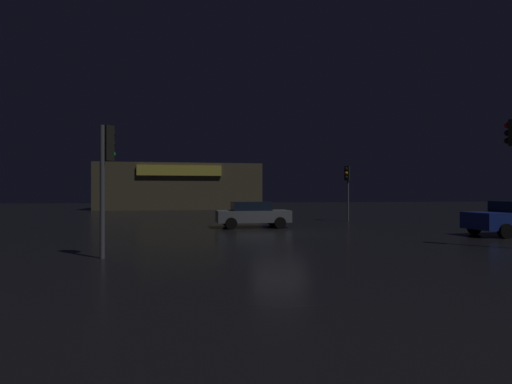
{
  "coord_description": "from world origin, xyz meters",
  "views": [
    {
      "loc": [
        -4.43,
        -18.77,
        1.88
      ],
      "look_at": [
        0.26,
        7.82,
        1.93
      ],
      "focal_mm": 29.11,
      "sensor_mm": 36.0,
      "label": 1
    }
  ],
  "objects_px": {
    "traffic_signal_main": "(347,181)",
    "traffic_signal_opposite": "(106,163)",
    "car_far": "(252,214)",
    "store_building": "(180,187)"
  },
  "relations": [
    {
      "from": "traffic_signal_main",
      "to": "traffic_signal_opposite",
      "type": "distance_m",
      "value": 18.7
    },
    {
      "from": "traffic_signal_opposite",
      "to": "store_building",
      "type": "bearing_deg",
      "value": 87.1
    },
    {
      "from": "store_building",
      "to": "car_far",
      "type": "height_order",
      "value": "store_building"
    },
    {
      "from": "car_far",
      "to": "traffic_signal_main",
      "type": "bearing_deg",
      "value": 29.14
    },
    {
      "from": "traffic_signal_main",
      "to": "traffic_signal_opposite",
      "type": "height_order",
      "value": "traffic_signal_opposite"
    },
    {
      "from": "store_building",
      "to": "traffic_signal_main",
      "type": "height_order",
      "value": "store_building"
    },
    {
      "from": "car_far",
      "to": "traffic_signal_opposite",
      "type": "bearing_deg",
      "value": -121.53
    },
    {
      "from": "traffic_signal_main",
      "to": "car_far",
      "type": "xyz_separation_m",
      "value": [
        -7.04,
        -3.93,
        -1.95
      ]
    },
    {
      "from": "car_far",
      "to": "store_building",
      "type": "bearing_deg",
      "value": 98.59
    },
    {
      "from": "traffic_signal_main",
      "to": "car_far",
      "type": "distance_m",
      "value": 8.3
    }
  ]
}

